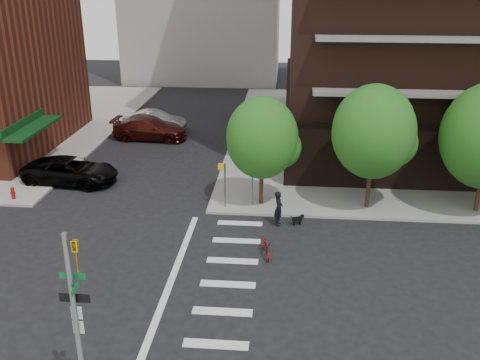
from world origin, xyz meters
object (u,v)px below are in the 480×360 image
(scooter, at_px, (266,246))
(parked_car_maroon, at_px, (150,129))
(dog_walker, at_px, (279,208))
(parked_car_silver, at_px, (155,121))
(parked_car_black, at_px, (71,171))
(traffic_signal, at_px, (79,340))
(fire_hydrant, at_px, (13,192))

(scooter, bearing_deg, parked_car_maroon, 106.93)
(parked_car_maroon, xyz_separation_m, dog_walker, (10.54, -14.58, 0.10))
(parked_car_silver, bearing_deg, dog_walker, -143.64)
(parked_car_black, xyz_separation_m, scooter, (12.73, -8.17, -0.35))
(dog_walker, bearing_deg, parked_car_black, 68.07)
(parked_car_black, relative_size, scooter, 3.27)
(traffic_signal, xyz_separation_m, dog_walker, (5.51, 13.49, -1.74))
(fire_hydrant, height_order, parked_car_maroon, parked_car_maroon)
(traffic_signal, bearing_deg, parked_car_black, 112.80)
(traffic_signal, relative_size, dog_walker, 3.12)
(fire_hydrant, bearing_deg, traffic_signal, -56.74)
(parked_car_black, height_order, parked_car_silver, parked_car_silver)
(traffic_signal, xyz_separation_m, parked_car_maroon, (-5.03, 28.07, -1.84))
(parked_car_maroon, bearing_deg, parked_car_silver, 7.66)
(parked_car_silver, xyz_separation_m, dog_walker, (10.73, -17.10, 0.12))
(parked_car_black, distance_m, scooter, 15.13)
(parked_car_maroon, bearing_deg, fire_hydrant, 161.96)
(parked_car_black, bearing_deg, dog_walker, -104.79)
(fire_hydrant, relative_size, parked_car_maroon, 0.12)
(parked_car_maroon, relative_size, scooter, 3.24)
(fire_hydrant, relative_size, scooter, 0.40)
(parked_car_black, relative_size, parked_car_silver, 1.16)
(fire_hydrant, distance_m, parked_car_maroon, 13.72)
(traffic_signal, xyz_separation_m, scooter, (5.00, 10.22, -2.22))
(parked_car_black, bearing_deg, parked_car_silver, -6.12)
(fire_hydrant, distance_m, parked_car_black, 3.86)
(traffic_signal, bearing_deg, scooter, 63.94)
(traffic_signal, height_order, parked_car_black, traffic_signal)
(parked_car_maroon, bearing_deg, traffic_signal, -166.50)
(dog_walker, bearing_deg, parked_car_silver, 30.46)
(parked_car_black, distance_m, dog_walker, 14.12)
(parked_car_silver, height_order, scooter, parked_car_silver)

